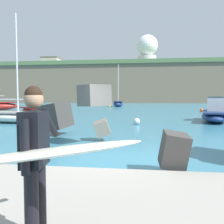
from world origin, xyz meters
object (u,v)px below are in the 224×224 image
at_px(boat_near_centre, 33,109).
at_px(radar_dome, 147,49).
at_px(mooring_buoy_inner, 110,106).
at_px(station_building_central, 51,63).
at_px(boat_near_left, 118,103).
at_px(mooring_buoy_middle, 202,110).
at_px(station_building_west, 69,66).
at_px(boat_mid_centre, 215,114).
at_px(boat_mid_right, 13,116).
at_px(mooring_buoy_outer, 137,121).
at_px(surfer_with_board, 34,156).

height_order(boat_near_centre, radar_dome, radar_dome).
height_order(mooring_buoy_inner, station_building_central, station_building_central).
height_order(boat_near_left, mooring_buoy_inner, boat_near_left).
distance_m(mooring_buoy_middle, station_building_west, 80.87).
distance_m(mooring_buoy_inner, station_building_west, 64.42).
distance_m(boat_mid_centre, boat_mid_right, 15.14).
height_order(boat_mid_centre, mooring_buoy_outer, boat_mid_centre).
distance_m(mooring_buoy_middle, radar_dome, 58.20).
bearing_deg(radar_dome, boat_near_centre, -101.25).
height_order(boat_near_centre, station_building_west, station_building_west).
distance_m(mooring_buoy_inner, station_building_central, 60.81).
xyz_separation_m(boat_mid_right, mooring_buoy_middle, (16.49, 14.44, -0.26)).
bearing_deg(boat_near_centre, boat_near_left, 73.79).
height_order(mooring_buoy_outer, station_building_central, station_building_central).
height_order(surfer_with_board, mooring_buoy_outer, surfer_with_board).
relative_size(boat_mid_right, mooring_buoy_middle, 17.70).
relative_size(boat_near_left, boat_mid_centre, 1.41).
distance_m(boat_near_left, boat_mid_right, 29.85).
bearing_deg(boat_near_left, boat_mid_right, -98.83).
bearing_deg(boat_mid_centre, surfer_with_board, -111.18).
xyz_separation_m(boat_mid_centre, radar_dome, (-4.39, 66.58, 17.70)).
xyz_separation_m(mooring_buoy_inner, station_building_central, (-30.59, 50.40, 14.88)).
height_order(mooring_buoy_middle, station_building_central, station_building_central).
height_order(boat_near_left, boat_mid_centre, boat_near_left).
height_order(station_building_west, station_building_central, station_building_central).
xyz_separation_m(boat_near_left, boat_mid_right, (-4.58, -29.50, -0.11)).
height_order(surfer_with_board, boat_mid_right, boat_mid_right).
relative_size(boat_near_centre, boat_mid_right, 0.72).
distance_m(mooring_buoy_outer, radar_dome, 71.70).
height_order(boat_near_centre, mooring_buoy_middle, boat_near_centre).
bearing_deg(surfer_with_board, boat_mid_right, 120.49).
bearing_deg(surfer_with_board, station_building_central, 111.32).
bearing_deg(station_building_west, boat_mid_right, -75.32).
distance_m(boat_near_left, boat_near_centre, 23.30).
bearing_deg(radar_dome, station_building_central, 168.61).
relative_size(boat_near_left, radar_dome, 0.77).
distance_m(surfer_with_board, boat_near_centre, 23.57).
height_order(boat_near_left, station_building_central, station_building_central).
distance_m(boat_near_left, station_building_central, 59.04).
height_order(boat_mid_right, station_building_west, station_building_west).
relative_size(boat_mid_centre, mooring_buoy_outer, 12.95).
distance_m(surfer_with_board, boat_mid_centre, 18.19).
bearing_deg(radar_dome, boat_mid_centre, -86.22).
bearing_deg(boat_mid_centre, mooring_buoy_outer, -154.65).
xyz_separation_m(surfer_with_board, station_building_central, (-35.57, 91.13, 13.82)).
relative_size(boat_near_centre, station_building_west, 1.04).
distance_m(radar_dome, station_building_west, 35.79).
xyz_separation_m(boat_near_left, mooring_buoy_outer, (4.38, -29.44, -0.37)).
xyz_separation_m(mooring_buoy_inner, station_building_west, (-25.33, 57.40, 14.61)).
height_order(surfer_with_board, station_building_central, station_building_central).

